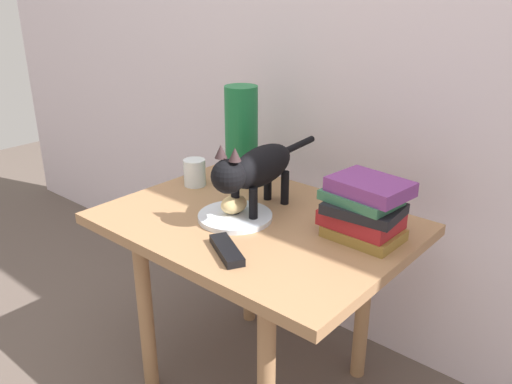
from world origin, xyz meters
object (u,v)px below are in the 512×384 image
(bread_roll, at_px, (234,204))
(green_vase, at_px, (242,135))
(book_stack, at_px, (364,209))
(plate, at_px, (235,217))
(side_table, at_px, (256,243))
(tv_remote, at_px, (227,250))
(candle_jar, at_px, (195,174))
(cat, at_px, (256,169))

(bread_roll, bearing_deg, green_vase, 127.69)
(green_vase, bearing_deg, book_stack, -11.05)
(bread_roll, bearing_deg, plate, -31.75)
(side_table, xyz_separation_m, green_vase, (-0.23, 0.19, 0.23))
(tv_remote, bearing_deg, plate, 155.91)
(side_table, height_order, tv_remote, tv_remote)
(plate, height_order, book_stack, book_stack)
(side_table, bearing_deg, green_vase, 139.53)
(plate, bearing_deg, candle_jar, 158.77)
(bread_roll, distance_m, candle_jar, 0.28)
(cat, relative_size, tv_remote, 3.19)
(book_stack, height_order, tv_remote, book_stack)
(plate, bearing_deg, side_table, 39.89)
(plate, bearing_deg, green_vase, 128.44)
(side_table, height_order, green_vase, green_vase)
(book_stack, xyz_separation_m, green_vase, (-0.50, 0.10, 0.08))
(side_table, distance_m, green_vase, 0.38)
(cat, bearing_deg, book_stack, 12.39)
(bread_roll, bearing_deg, candle_jar, 159.18)
(green_vase, relative_size, tv_remote, 2.07)
(bread_roll, height_order, cat, cat)
(plate, bearing_deg, book_stack, 22.42)
(plate, height_order, tv_remote, tv_remote)
(plate, distance_m, tv_remote, 0.20)
(green_vase, distance_m, candle_jar, 0.19)
(bread_roll, xyz_separation_m, book_stack, (0.33, 0.13, 0.04))
(plate, distance_m, candle_jar, 0.29)
(side_table, relative_size, plate, 4.02)
(plate, height_order, bread_roll, bread_roll)
(side_table, xyz_separation_m, candle_jar, (-0.32, 0.07, 0.11))
(green_vase, xyz_separation_m, tv_remote, (0.30, -0.39, -0.15))
(side_table, xyz_separation_m, tv_remote, (0.08, -0.20, 0.08))
(side_table, bearing_deg, book_stack, 19.05)
(cat, distance_m, candle_jar, 0.31)
(plate, relative_size, tv_remote, 1.37)
(book_stack, xyz_separation_m, tv_remote, (-0.20, -0.29, -0.07))
(side_table, relative_size, green_vase, 2.65)
(book_stack, bearing_deg, green_vase, 168.95)
(bread_roll, xyz_separation_m, green_vase, (-0.17, 0.22, 0.12))
(plate, distance_m, bread_roll, 0.03)
(tv_remote, bearing_deg, side_table, 140.09)
(side_table, relative_size, bread_roll, 10.28)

